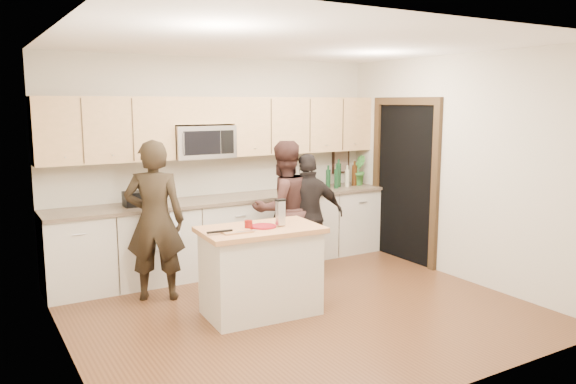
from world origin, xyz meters
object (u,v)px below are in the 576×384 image
woman_center (283,209)px  island (261,270)px  woman_right (309,215)px  toaster (136,199)px  woman_left (155,221)px

woman_center → island: bearing=50.3°
woman_center → woman_right: 0.32m
toaster → woman_center: 1.75m
island → toaster: (-0.80, 1.57, 0.57)m
toaster → woman_left: bearing=-87.0°
island → woman_center: woman_center is taller
toaster → woman_center: (1.65, -0.57, -0.19)m
island → woman_right: bearing=40.3°
island → woman_left: size_ratio=0.71×
island → woman_right: 1.42m
island → woman_right: size_ratio=0.81×
woman_left → woman_right: size_ratio=1.15×
woman_left → woman_center: bearing=-153.5°
woman_right → woman_center: bearing=-18.7°
woman_left → woman_right: woman_left is taller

